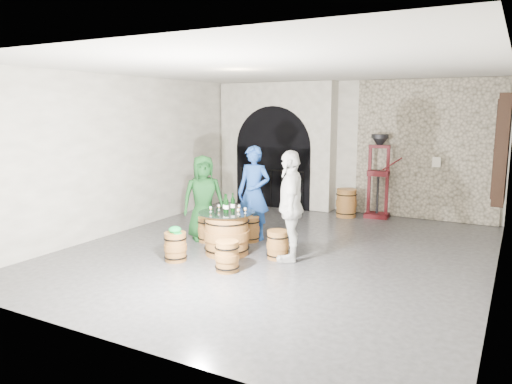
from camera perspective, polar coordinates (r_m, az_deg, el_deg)
The scene contains 31 objects.
ground at distance 8.81m, azimuth 2.69°, elevation -6.91°, with size 8.00×8.00×0.00m, color #2F2F32.
wall_back at distance 12.20m, azimuth 11.07°, elevation 5.22°, with size 8.00×8.00×0.00m, color silver.
wall_front at distance 5.23m, azimuth -16.81°, elevation -0.83°, with size 8.00×8.00×0.00m, color silver.
wall_left at distance 10.49m, azimuth -14.72°, elevation 4.38°, with size 8.00×8.00×0.00m, color silver.
wall_right at distance 7.65m, azimuth 27.08°, elevation 1.75°, with size 8.00×8.00×0.00m, color silver.
ceiling at distance 8.47m, azimuth 2.86°, elevation 14.32°, with size 8.00×8.00×0.00m, color beige.
stone_facing_panel at distance 11.72m, azimuth 19.41°, elevation 4.67°, with size 3.20×0.12×3.18m, color #B3A68E.
arched_opening at distance 12.67m, azimuth 2.45°, elevation 5.47°, with size 3.10×0.60×3.19m.
shuttered_window at distance 10.02m, azimuth 26.95°, elevation 4.55°, with size 0.23×1.10×2.00m.
barrel_table at distance 8.53m, azimuth -3.46°, elevation -4.87°, with size 0.98×0.98×0.75m.
barrel_stool_left at distance 9.39m, azimuth -5.71°, elevation -4.36°, with size 0.39×0.39×0.49m.
barrel_stool_far at distance 9.36m, azimuth -0.74°, elevation -4.37°, with size 0.39×0.39×0.49m.
barrel_stool_right at distance 8.30m, azimuth 2.58°, elevation -6.22°, with size 0.39×0.39×0.49m.
barrel_stool_near_right at distance 7.67m, azimuth -3.41°, elevation -7.56°, with size 0.39×0.39×0.49m.
barrel_stool_near_left at distance 8.28m, azimuth -9.46°, elevation -6.37°, with size 0.39×0.39×0.49m.
green_cap at distance 8.21m, azimuth -9.50°, elevation -4.41°, with size 0.25×0.21×0.12m.
person_green at distance 9.45m, azimuth -6.20°, elevation -0.67°, with size 0.81×0.52×1.65m, color #113F18.
person_blue at distance 9.38m, azimuth -0.26°, elevation -0.12°, with size 0.67×0.44×1.83m, color navy.
person_white at distance 8.08m, azimuth 4.08°, elevation -1.64°, with size 1.09×0.45×1.86m, color silver.
wine_bottle_left at distance 8.41m, azimuth -3.64°, elevation -1.50°, with size 0.08×0.08×0.32m.
wine_bottle_center at distance 8.36m, azimuth -3.49°, elevation -1.57°, with size 0.08×0.08×0.32m.
wine_bottle_right at distance 8.47m, azimuth -2.75°, elevation -1.42°, with size 0.08×0.08×0.32m.
tasting_glass_a at distance 8.45m, azimuth -5.36°, elevation -2.03°, with size 0.05×0.05×0.10m, color #BB6D24, non-canonical shape.
tasting_glass_b at distance 8.32m, azimuth -1.27°, elevation -2.18°, with size 0.05×0.05×0.10m, color #BB6D24, non-canonical shape.
tasting_glass_c at distance 8.80m, azimuth -3.67°, elevation -1.54°, with size 0.05×0.05×0.10m, color #BB6D24, non-canonical shape.
tasting_glass_d at distance 8.57m, azimuth -2.00°, elevation -1.84°, with size 0.05×0.05×0.10m, color #BB6D24, non-canonical shape.
tasting_glass_e at distance 8.24m, azimuth -2.11°, elevation -2.31°, with size 0.05×0.05×0.10m, color #BB6D24, non-canonical shape.
tasting_glass_f at distance 8.61m, azimuth -4.39°, elevation -1.81°, with size 0.05×0.05×0.10m, color #BB6D24, non-canonical shape.
side_barrel at distance 11.64m, azimuth 10.57°, elevation -1.28°, with size 0.50×0.50×0.67m.
corking_press at distance 11.59m, azimuth 14.23°, elevation 2.57°, with size 0.82×0.48×1.95m.
control_box at distance 11.62m, azimuth 20.49°, elevation 3.33°, with size 0.18×0.10×0.22m, color silver.
Camera 1 is at (3.69, -7.59, 2.52)m, focal length 34.00 mm.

